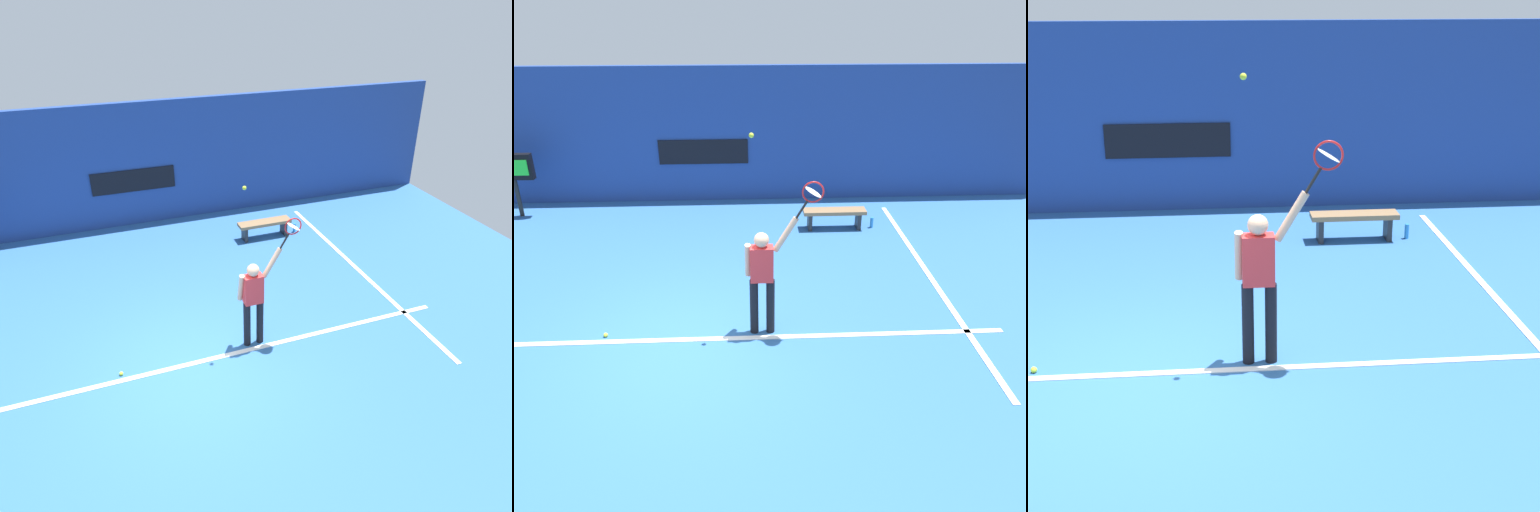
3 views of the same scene
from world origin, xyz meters
The scene contains 11 objects.
ground_plane centered at (0.00, 0.00, 0.00)m, with size 18.00×18.00×0.00m, color #2D609E.
back_wall centered at (0.00, 6.40, 1.65)m, with size 18.00×0.20×3.29m, color navy.
sponsor_banner_center centered at (0.00, 6.28, 1.27)m, with size 2.20×0.03×0.60m, color black.
court_baseline centered at (0.00, 0.15, 0.01)m, with size 10.00×0.10×0.01m, color white.
court_sideline centered at (4.44, 2.00, 0.01)m, with size 0.10×7.00×0.01m, color white.
tennis_player centered at (1.24, 0.33, 1.01)m, with size 0.78×0.31×1.93m.
tennis_racket centered at (1.93, 0.32, 2.26)m, with size 0.46×0.27×0.61m.
tennis_ball centered at (1.10, 0.38, 3.08)m, with size 0.07×0.07×0.07m, color #CCE033.
court_bench centered at (3.00, 4.32, 0.34)m, with size 1.40×0.36×0.45m.
water_bottle centered at (3.86, 4.32, 0.12)m, with size 0.07×0.07×0.24m, color #338CD8.
spare_ball centered at (-1.19, 0.30, 0.03)m, with size 0.07×0.07×0.07m, color #CCE033.
Camera 3 is at (0.79, -7.18, 3.99)m, focal length 53.71 mm.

